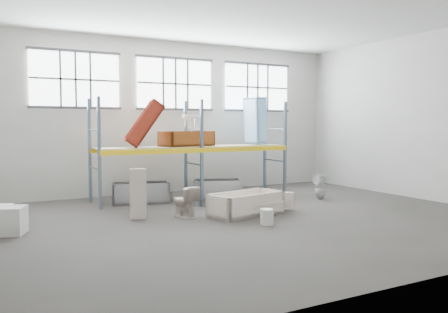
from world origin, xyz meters
TOP-DOWN VIEW (x-y plane):
  - floor at (0.00, 0.00)m, footprint 12.00×10.00m
  - ceiling at (0.00, 0.00)m, footprint 12.00×10.00m
  - wall_back at (0.00, 5.05)m, footprint 12.00×0.10m
  - wall_front at (0.00, -5.05)m, footprint 12.00×0.10m
  - wall_right at (6.05, 0.00)m, footprint 0.10×10.00m
  - window_left at (-3.20, 4.94)m, footprint 2.60×0.04m
  - window_mid at (0.00, 4.94)m, footprint 2.60×0.04m
  - window_right at (3.20, 4.94)m, footprint 2.60×0.04m
  - rack_upright_la at (-3.00, 2.90)m, footprint 0.08×0.08m
  - rack_upright_lb at (-3.00, 4.10)m, footprint 0.08×0.08m
  - rack_upright_ma at (0.00, 2.90)m, footprint 0.08×0.08m
  - rack_upright_mb at (0.00, 4.10)m, footprint 0.08×0.08m
  - rack_upright_ra at (3.00, 2.90)m, footprint 0.08×0.08m
  - rack_upright_rb at (3.00, 4.10)m, footprint 0.08×0.08m
  - rack_beam_front at (0.00, 2.90)m, footprint 6.00×0.10m
  - rack_beam_back at (0.00, 4.10)m, footprint 6.00×0.10m
  - shelf_deck at (0.00, 3.50)m, footprint 5.90×1.10m
  - wet_patch at (0.00, 2.70)m, footprint 1.80×1.80m
  - bathtub_beige at (0.06, 0.44)m, footprint 2.04×1.26m
  - cistern_spare at (1.28, 0.46)m, footprint 0.46×0.35m
  - sink_in_tub at (0.56, 0.56)m, footprint 0.50×0.50m
  - toilet_beige at (-1.41, 0.91)m, footprint 0.59×0.82m
  - cistern_tall at (-2.48, 1.24)m, footprint 0.44×0.35m
  - toilet_white at (3.33, 1.49)m, footprint 0.36×0.35m
  - steel_tub_left at (-1.71, 3.38)m, footprint 1.76×1.18m
  - steel_tub_right at (0.72, 3.34)m, footprint 1.60×1.13m
  - rust_tub_flat at (-0.17, 3.62)m, footprint 1.77×1.12m
  - rust_tub_tilted at (-1.57, 3.46)m, footprint 1.27×0.89m
  - sink_on_shelf at (-0.11, 3.38)m, footprint 0.65×0.54m
  - blue_tub_upright at (2.37, 3.74)m, footprint 0.58×0.77m
  - bucket at (-0.11, -0.78)m, footprint 0.39×0.39m
  - carton_near at (-5.35, 0.95)m, footprint 0.83×0.78m

SIDE VIEW (x-z plane):
  - floor at x=0.00m, z-range -0.10..0.00m
  - wet_patch at x=0.00m, z-range 0.00..0.00m
  - sink_in_tub at x=0.56m, z-range 0.08..0.24m
  - bucket at x=-0.11m, z-range 0.00..0.35m
  - steel_tub_right at x=0.72m, z-range 0.00..0.54m
  - bathtub_beige at x=0.06m, z-range 0.00..0.56m
  - cistern_spare at x=1.28m, z-range 0.08..0.48m
  - carton_near at x=-5.35m, z-range 0.00..0.57m
  - steel_tub_left at x=-1.71m, z-range 0.00..0.59m
  - toilet_beige at x=-1.41m, z-range 0.00..0.76m
  - toilet_white at x=3.33m, z-range 0.00..0.77m
  - cistern_tall at x=-2.48m, z-range 0.00..1.20m
  - rack_upright_la at x=-3.00m, z-range 0.00..3.00m
  - rack_upright_lb at x=-3.00m, z-range 0.00..3.00m
  - rack_upright_ma at x=0.00m, z-range 0.00..3.00m
  - rack_upright_mb at x=0.00m, z-range 0.00..3.00m
  - rack_upright_ra at x=3.00m, z-range 0.00..3.00m
  - rack_upright_rb at x=3.00m, z-range 0.00..3.00m
  - rack_beam_front at x=0.00m, z-range 1.43..1.57m
  - rack_beam_back at x=0.00m, z-range 1.43..1.57m
  - shelf_deck at x=0.00m, z-range 1.57..1.59m
  - rust_tub_flat at x=-0.17m, z-range 1.59..2.05m
  - sink_on_shelf at x=-0.11m, z-range 1.84..2.35m
  - rust_tub_tilted at x=-1.57m, z-range 1.59..3.00m
  - blue_tub_upright at x=2.37m, z-range 1.63..3.16m
  - wall_back at x=0.00m, z-range 0.00..5.00m
  - wall_front at x=0.00m, z-range 0.00..5.00m
  - wall_right at x=6.05m, z-range 0.00..5.00m
  - window_left at x=-3.20m, z-range 2.80..4.40m
  - window_mid at x=0.00m, z-range 2.80..4.40m
  - window_right at x=3.20m, z-range 2.80..4.40m
  - ceiling at x=0.00m, z-range 5.00..5.10m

